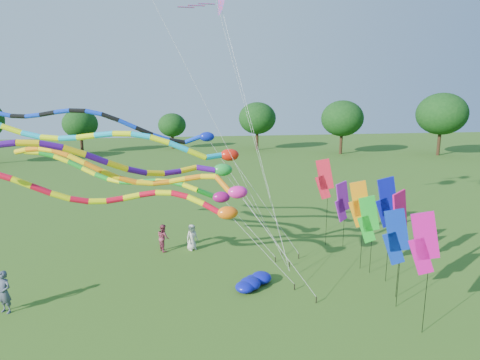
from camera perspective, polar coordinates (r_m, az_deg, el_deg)
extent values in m
plane|color=#275717|center=(17.03, 2.58, -19.86)|extent=(160.00, 160.00, 0.00)
cylinder|color=#382314|center=(68.80, 26.27, 4.42)|extent=(0.50, 0.50, 3.37)
ellipsoid|color=#0E330F|center=(68.48, 26.60, 8.07)|extent=(7.12, 7.12, 6.05)
cylinder|color=#382314|center=(69.94, 14.32, 5.19)|extent=(0.50, 0.50, 2.97)
ellipsoid|color=#0E330F|center=(69.64, 14.48, 8.35)|extent=(6.26, 6.26, 5.32)
cylinder|color=#382314|center=(71.41, 2.44, 5.78)|extent=(0.50, 0.50, 3.26)
ellipsoid|color=#0E330F|center=(71.10, 2.47, 9.20)|extent=(6.89, 6.89, 5.86)
cylinder|color=#382314|center=(65.72, -9.23, 4.94)|extent=(0.50, 0.50, 2.83)
ellipsoid|color=#0E330F|center=(65.40, -9.33, 8.16)|extent=(5.98, 5.98, 5.08)
cylinder|color=#382314|center=(67.40, -21.29, 4.65)|extent=(0.50, 0.50, 3.26)
ellipsoid|color=#0E330F|center=(67.08, -21.56, 8.26)|extent=(6.88, 6.88, 5.85)
cylinder|color=black|center=(19.70, 7.75, -14.83)|extent=(0.05, 0.05, 0.30)
cylinder|color=silver|center=(18.77, 3.11, -9.81)|extent=(0.02, 0.02, 4.70)
ellipsoid|color=#FF660D|center=(18.16, -1.77, -4.69)|extent=(0.95, 0.61, 0.61)
cylinder|color=red|center=(18.23, -4.04, -4.04)|extent=(0.27, 0.27, 0.85)
cylinder|color=#E8F00C|center=(18.38, -6.33, -2.88)|extent=(0.27, 0.27, 0.81)
cylinder|color=red|center=(18.55, -8.57, -2.10)|extent=(0.27, 0.27, 0.76)
cylinder|color=#E8F00C|center=(18.74, -10.78, -1.79)|extent=(0.27, 0.27, 0.74)
cylinder|color=red|center=(18.92, -12.97, -1.92)|extent=(0.27, 0.27, 0.75)
cylinder|color=#E8F00C|center=(19.07, -15.15, -2.30)|extent=(0.27, 0.27, 0.76)
cylinder|color=red|center=(19.20, -17.35, -2.69)|extent=(0.27, 0.27, 0.76)
cylinder|color=#E8F00C|center=(19.29, -19.58, -2.86)|extent=(0.27, 0.27, 0.76)
cylinder|color=red|center=(19.35, -21.85, -2.67)|extent=(0.27, 0.27, 0.78)
cylinder|color=#E8F00C|center=(19.40, -24.15, -2.09)|extent=(0.27, 0.27, 0.82)
cylinder|color=red|center=(19.48, -26.42, -1.23)|extent=(0.27, 0.27, 0.84)
cylinder|color=#E8F00C|center=(19.63, -28.63, -0.30)|extent=(0.27, 0.27, 0.82)
cylinder|color=red|center=(19.87, -30.69, 0.49)|extent=(0.27, 0.27, 0.78)
cylinder|color=black|center=(18.75, 10.79, -16.39)|extent=(0.05, 0.05, 0.30)
cylinder|color=silver|center=(17.77, 5.35, -9.21)|extent=(0.02, 0.02, 5.80)
ellipsoid|color=#F61B99|center=(17.29, -0.32, -1.74)|extent=(0.87, 0.56, 0.56)
cylinder|color=orange|center=(17.62, -2.44, -0.58)|extent=(0.25, 0.25, 1.04)
cylinder|color=yellow|center=(17.98, -4.49, 0.50)|extent=(0.25, 0.25, 0.72)
cylinder|color=orange|center=(18.17, -6.68, 0.33)|extent=(0.25, 0.25, 0.73)
cylinder|color=yellow|center=(18.34, -8.89, -0.04)|extent=(0.25, 0.25, 0.74)
cylinder|color=orange|center=(18.47, -11.11, -0.35)|extent=(0.25, 0.25, 0.74)
cylinder|color=yellow|center=(18.58, -13.36, -0.39)|extent=(0.25, 0.25, 0.74)
cylinder|color=orange|center=(18.67, -15.63, -0.03)|extent=(0.25, 0.25, 0.77)
cylinder|color=yellow|center=(18.77, -17.89, 0.72)|extent=(0.25, 0.25, 0.80)
cylinder|color=orange|center=(18.92, -20.09, 1.72)|extent=(0.25, 0.25, 0.82)
cylinder|color=yellow|center=(19.14, -22.19, 2.73)|extent=(0.25, 0.25, 0.79)
cylinder|color=orange|center=(19.46, -24.11, 3.51)|extent=(0.25, 0.25, 0.75)
cylinder|color=yellow|center=(19.87, -25.82, 3.92)|extent=(0.25, 0.25, 0.72)
cylinder|color=orange|center=(20.36, -27.32, 3.93)|extent=(0.25, 0.25, 0.73)
cylinder|color=yellow|center=(20.92, -28.62, 3.67)|extent=(0.25, 0.25, 0.75)
cylinder|color=black|center=(22.09, 7.04, -11.78)|extent=(0.05, 0.05, 0.30)
cylinder|color=silver|center=(20.34, 2.58, -5.50)|extent=(0.02, 0.02, 6.44)
ellipsoid|color=green|center=(19.05, -2.48, 1.46)|extent=(0.93, 0.60, 0.60)
cylinder|color=#3F0B7B|center=(19.03, -4.86, 1.60)|extent=(0.27, 0.27, 0.94)
cylinder|color=yellow|center=(18.97, -7.34, 1.53)|extent=(0.27, 0.27, 0.83)
cylinder|color=#3F0B7B|center=(18.65, -9.63, 1.08)|extent=(0.27, 0.27, 0.83)
cylinder|color=yellow|center=(18.31, -12.00, 0.95)|extent=(0.27, 0.27, 0.84)
cylinder|color=#3F0B7B|center=(17.98, -14.46, 1.24)|extent=(0.27, 0.27, 0.87)
cylinder|color=yellow|center=(17.68, -17.04, 1.94)|extent=(0.27, 0.27, 0.90)
cylinder|color=#3F0B7B|center=(17.45, -19.73, 2.89)|extent=(0.27, 0.27, 0.90)
cylinder|color=yellow|center=(17.32, -22.48, 3.81)|extent=(0.27, 0.27, 0.87)
cylinder|color=#3F0B7B|center=(17.32, -25.23, 4.46)|extent=(0.27, 0.27, 0.84)
cylinder|color=yellow|center=(17.44, -27.92, 4.67)|extent=(0.27, 0.27, 0.82)
cylinder|color=#3F0B7B|center=(17.67, -30.49, 4.44)|extent=(0.27, 0.27, 0.83)
cylinder|color=black|center=(23.54, 5.97, -10.24)|extent=(0.05, 0.05, 0.30)
cylinder|color=silver|center=(22.24, 0.82, -2.24)|extent=(0.02, 0.02, 7.79)
ellipsoid|color=#0B1B9F|center=(21.63, -4.74, 6.16)|extent=(0.80, 0.52, 0.52)
cylinder|color=#0C32C5|center=(21.70, -6.75, 5.74)|extent=(0.23, 0.23, 0.88)
cylinder|color=black|center=(21.69, -8.93, 5.49)|extent=(0.23, 0.23, 0.86)
cylinder|color=#0C32C5|center=(21.58, -11.18, 5.97)|extent=(0.23, 0.23, 0.89)
cylinder|color=black|center=(21.52, -13.45, 6.76)|extent=(0.23, 0.23, 0.91)
cylinder|color=#0C32C5|center=(21.55, -15.72, 7.67)|extent=(0.23, 0.23, 0.91)
cylinder|color=black|center=(21.68, -17.93, 8.47)|extent=(0.23, 0.23, 0.88)
cylinder|color=#0C32C5|center=(21.91, -20.06, 8.99)|extent=(0.23, 0.23, 0.84)
cylinder|color=black|center=(22.24, -22.07, 9.12)|extent=(0.23, 0.23, 0.83)
cylinder|color=#0C32C5|center=(22.65, -23.94, 8.91)|extent=(0.23, 0.23, 0.84)
cylinder|color=black|center=(23.11, -25.69, 8.52)|extent=(0.23, 0.23, 0.85)
cylinder|color=#0C32C5|center=(23.61, -27.35, 8.13)|extent=(0.23, 0.23, 0.85)
cylinder|color=black|center=(24.12, -28.98, 7.94)|extent=(0.23, 0.23, 0.84)
cylinder|color=#0C32C5|center=(24.60, -30.60, 8.05)|extent=(0.23, 0.23, 0.85)
cylinder|color=black|center=(23.19, 8.36, -10.65)|extent=(0.05, 0.05, 0.30)
cylinder|color=silver|center=(21.79, 3.65, -3.74)|extent=(0.02, 0.02, 6.89)
ellipsoid|color=red|center=(20.93, -1.49, 3.59)|extent=(0.99, 0.64, 0.64)
cylinder|color=#0DB3DD|center=(20.67, -3.65, 3.39)|extent=(0.29, 0.29, 0.99)
cylinder|color=#E5FF0D|center=(20.35, -6.15, 3.70)|extent=(0.29, 0.29, 1.00)
cylinder|color=#0DB3DD|center=(20.23, -8.74, 4.73)|extent=(0.29, 0.29, 0.99)
cylinder|color=#E5FF0D|center=(20.23, -11.34, 5.61)|extent=(0.29, 0.29, 0.95)
cylinder|color=#0DB3DD|center=(20.35, -13.91, 6.17)|extent=(0.29, 0.29, 0.92)
cylinder|color=#E5FF0D|center=(20.58, -16.40, 6.33)|extent=(0.29, 0.29, 0.92)
cylinder|color=#0DB3DD|center=(20.91, -18.78, 6.14)|extent=(0.29, 0.29, 0.93)
cylinder|color=#E5FF0D|center=(21.30, -21.06, 5.79)|extent=(0.29, 0.29, 0.93)
cylinder|color=#0DB3DD|center=(21.71, -23.25, 5.49)|extent=(0.29, 0.29, 0.92)
cylinder|color=#E5FF0D|center=(22.13, -25.40, 5.44)|extent=(0.29, 0.29, 0.92)
cylinder|color=#0DB3DD|center=(22.53, -27.54, 5.70)|extent=(0.29, 0.29, 0.93)
cylinder|color=#E5FF0D|center=(22.88, -29.69, 6.27)|extent=(0.29, 0.29, 0.96)
cylinder|color=black|center=(22.59, 5.06, -11.18)|extent=(0.05, 0.05, 0.30)
cylinder|color=silver|center=(22.17, 1.20, -6.73)|extent=(0.02, 0.02, 4.46)
ellipsoid|color=#930D62|center=(22.01, -2.69, -2.44)|extent=(0.97, 0.62, 0.62)
cylinder|color=#149821|center=(21.89, -4.81, -1.93)|extent=(0.28, 0.28, 1.09)
cylinder|color=#F2F30C|center=(21.82, -7.09, -1.04)|extent=(0.28, 0.28, 0.87)
cylinder|color=#149821|center=(22.14, -9.06, -0.43)|extent=(0.28, 0.28, 0.84)
cylinder|color=#F2F30C|center=(22.56, -10.91, -0.16)|extent=(0.28, 0.28, 0.85)
cylinder|color=#149821|center=(23.06, -12.65, -0.16)|extent=(0.28, 0.28, 0.86)
cylinder|color=#F2F30C|center=(23.59, -14.29, -0.26)|extent=(0.28, 0.28, 0.86)
cylinder|color=#149821|center=(24.13, -15.88, -0.27)|extent=(0.28, 0.28, 0.85)
cylinder|color=#F2F30C|center=(24.63, -17.46, -0.06)|extent=(0.28, 0.28, 0.84)
cylinder|color=#149821|center=(25.07, -19.05, 0.43)|extent=(0.28, 0.28, 0.86)
cylinder|color=#F2F30C|center=(25.47, -20.68, 1.16)|extent=(0.28, 0.28, 0.90)
cylinder|color=#149821|center=(25.81, -22.36, 1.99)|extent=(0.28, 0.28, 0.91)
cylinder|color=#F2F30C|center=(26.14, -24.07, 2.75)|extent=(0.28, 0.28, 0.90)
cylinder|color=#149821|center=(26.46, -25.78, 3.28)|extent=(0.28, 0.28, 0.87)
cylinder|color=#F2F30C|center=(26.80, -27.46, 3.51)|extent=(0.28, 0.28, 0.85)
cylinder|color=black|center=(20.95, 7.05, -13.13)|extent=(0.04, 0.04, 0.30)
cylinder|color=silver|center=(18.76, 0.12, 12.42)|extent=(0.01, 0.01, 18.37)
cylinder|color=black|center=(20.95, 7.05, -13.13)|extent=(0.04, 0.04, 0.30)
cylinder|color=silver|center=(18.62, -7.12, 14.70)|extent=(0.01, 0.01, 21.46)
cylinder|color=black|center=(20.95, 7.05, -13.13)|extent=(0.04, 0.04, 0.30)
cylinder|color=silver|center=(20.95, 1.96, 6.79)|extent=(0.01, 0.01, 14.66)
cone|color=purple|center=(23.43, -2.90, 24.09)|extent=(1.47, 1.58, 1.60)
cube|color=purple|center=(23.32, -4.77, 23.75)|extent=(0.90, 0.12, 0.04)
cube|color=purple|center=(23.25, -6.23, 23.45)|extent=(0.90, 0.12, 0.04)
cube|color=purple|center=(23.20, -7.70, 23.15)|extent=(0.90, 0.12, 0.04)
cylinder|color=black|center=(20.76, 20.45, -7.17)|extent=(0.02, 0.02, 4.93)
cube|color=#0B10A2|center=(20.15, 20.27, -2.19)|extent=(1.16, 0.12, 1.93)
cube|color=#0B10A2|center=(20.31, 19.91, -4.39)|extent=(1.01, 0.11, 1.51)
cylinder|color=black|center=(18.62, 21.76, -10.86)|extent=(0.02, 0.02, 4.06)
cube|color=#0C2FAC|center=(18.09, 21.42, -6.68)|extent=(1.13, 0.39, 1.93)
cube|color=#0C2FAC|center=(18.32, 20.99, -9.06)|extent=(0.99, 0.35, 1.51)
cylinder|color=black|center=(16.99, 25.10, -12.53)|extent=(0.02, 0.02, 4.51)
cube|color=#D00B86|center=(16.36, 24.85, -7.23)|extent=(1.12, 0.46, 1.93)
cube|color=#D00B86|center=(16.60, 24.35, -9.85)|extent=(0.97, 0.41, 1.51)
cylinder|color=black|center=(25.00, 14.62, -5.09)|extent=(0.02, 0.02, 3.73)
cube|color=purple|center=(24.52, 14.40, -2.34)|extent=(1.11, 0.47, 1.93)
cube|color=purple|center=(24.67, 14.17, -4.17)|extent=(0.97, 0.42, 1.51)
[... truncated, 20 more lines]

